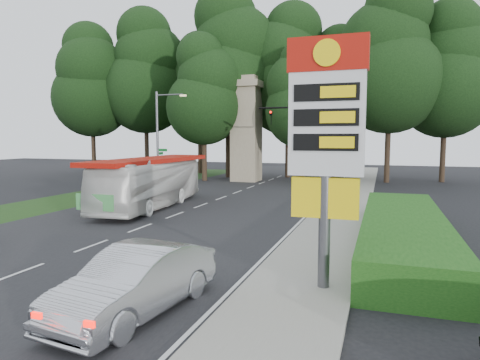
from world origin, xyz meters
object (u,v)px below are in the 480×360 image
(gas_station_pylon, at_px, (326,129))
(sedan_silver, at_px, (136,281))
(streetlight_signs, at_px, (160,135))
(monument, at_px, (246,129))
(transit_bus, at_px, (150,183))
(traffic_signal_mast, at_px, (317,132))

(gas_station_pylon, xyz_separation_m, sedan_silver, (-4.05, -2.99, -3.65))
(sedan_silver, bearing_deg, streetlight_signs, 124.69)
(streetlight_signs, xyz_separation_m, monument, (4.99, 7.99, 0.67))
(streetlight_signs, distance_m, monument, 9.44)
(gas_station_pylon, relative_size, sedan_silver, 1.41)
(transit_bus, bearing_deg, streetlight_signs, 109.80)
(gas_station_pylon, bearing_deg, transit_bus, 137.19)
(monument, relative_size, sedan_silver, 2.07)
(traffic_signal_mast, relative_size, transit_bus, 0.67)
(traffic_signal_mast, bearing_deg, transit_bus, -126.85)
(transit_bus, bearing_deg, sedan_silver, -66.83)
(monument, relative_size, transit_bus, 0.93)
(traffic_signal_mast, xyz_separation_m, monument, (-7.68, 6.00, 0.43))
(gas_station_pylon, distance_m, sedan_silver, 6.22)
(monument, bearing_deg, transit_bus, -92.05)
(traffic_signal_mast, distance_m, sedan_silver, 25.30)
(monument, xyz_separation_m, transit_bus, (-0.61, -17.06, -3.60))
(streetlight_signs, relative_size, transit_bus, 0.74)
(streetlight_signs, distance_m, sedan_silver, 26.27)
(traffic_signal_mast, distance_m, streetlight_signs, 12.83)
(traffic_signal_mast, height_order, sedan_silver, traffic_signal_mast)
(gas_station_pylon, xyz_separation_m, streetlight_signs, (-16.19, 20.01, -0.01))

